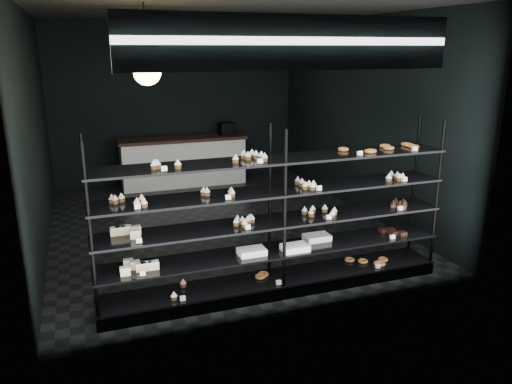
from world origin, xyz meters
The scene contains 5 objects.
room centered at (0.00, 0.00, 1.60)m, with size 5.01×6.01×3.20m.
display_shelf centered at (0.00, -2.45, 0.63)m, with size 4.00×0.50×1.91m.
signage centered at (0.00, -2.93, 2.75)m, with size 3.30×0.05×0.50m.
pendant_lamp centered at (-1.17, -1.54, 2.45)m, with size 0.31×0.31×0.88m.
service_counter centered at (0.01, 2.50, 0.50)m, with size 2.56×0.65×1.23m.
Camera 1 is at (-1.96, -7.30, 2.70)m, focal length 35.00 mm.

